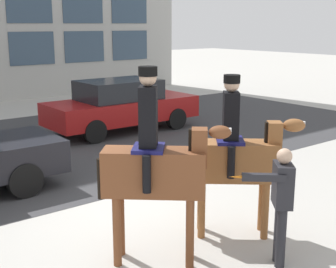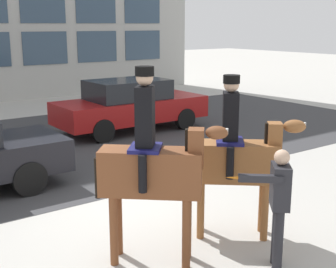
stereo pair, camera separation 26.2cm
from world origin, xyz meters
TOP-DOWN VIEW (x-y plane):
  - ground_plane at (0.00, 0.00)m, footprint 80.00×80.00m
  - road_surface at (0.00, 4.75)m, footprint 22.64×8.50m
  - mounted_horse_lead at (-0.68, -1.92)m, footprint 1.45×1.33m
  - mounted_horse_companion at (0.76, -1.97)m, footprint 1.48×1.32m
  - pedestrian_bystander at (0.54, -2.99)m, footprint 0.88×0.57m
  - street_car_far_lane at (3.24, 5.09)m, footprint 4.55×1.84m

SIDE VIEW (x-z plane):
  - ground_plane at x=0.00m, z-range 0.00..0.00m
  - road_surface at x=0.00m, z-range 0.00..0.01m
  - street_car_far_lane at x=3.24m, z-range 0.02..1.57m
  - pedestrian_bystander at x=0.54m, z-range 0.14..1.74m
  - mounted_horse_companion at x=0.76m, z-range 0.03..2.46m
  - mounted_horse_lead at x=-0.68m, z-range 0.03..2.66m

